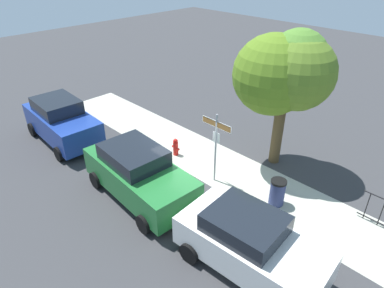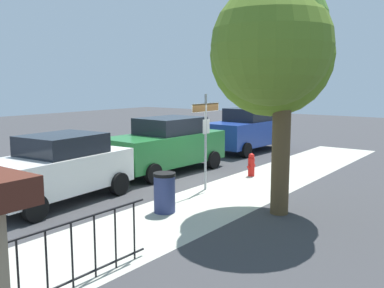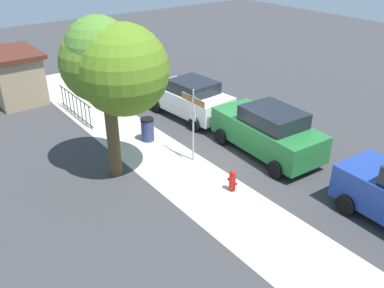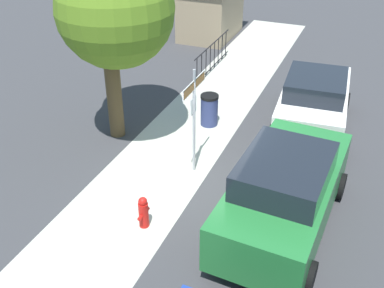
% 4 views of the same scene
% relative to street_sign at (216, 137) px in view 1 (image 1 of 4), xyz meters
% --- Properties ---
extents(ground_plane, '(60.00, 60.00, 0.00)m').
position_rel_street_sign_xyz_m(ground_plane, '(-0.52, -0.40, -1.91)').
color(ground_plane, '#38383A').
extents(sidewalk_strip, '(24.00, 2.60, 0.00)m').
position_rel_street_sign_xyz_m(sidewalk_strip, '(1.48, 0.90, -1.90)').
color(sidewalk_strip, '#AFAF9F').
rests_on(sidewalk_strip, ground_plane).
extents(street_sign, '(1.33, 0.07, 2.81)m').
position_rel_street_sign_xyz_m(street_sign, '(0.00, 0.00, 0.00)').
color(street_sign, '#9EA0A5').
rests_on(street_sign, ground_plane).
extents(shade_tree, '(3.60, 3.21, 5.47)m').
position_rel_street_sign_xyz_m(shade_tree, '(0.97, 2.56, 2.03)').
color(shade_tree, brown).
rests_on(shade_tree, ground_plane).
extents(car_blue, '(4.44, 2.23, 1.97)m').
position_rel_street_sign_xyz_m(car_blue, '(-7.01, -2.58, -0.92)').
color(car_blue, navy).
rests_on(car_blue, ground_plane).
extents(car_green, '(4.67, 2.32, 1.91)m').
position_rel_street_sign_xyz_m(car_green, '(-1.28, -2.59, -0.94)').
color(car_green, '#226E31').
rests_on(car_green, ground_plane).
extents(car_white, '(4.26, 2.31, 1.78)m').
position_rel_street_sign_xyz_m(car_white, '(3.40, -2.41, -1.01)').
color(car_white, white).
rests_on(car_white, ground_plane).
extents(fire_hydrant, '(0.42, 0.22, 0.78)m').
position_rel_street_sign_xyz_m(fire_hydrant, '(-2.42, 0.20, -1.52)').
color(fire_hydrant, red).
rests_on(fire_hydrant, ground_plane).
extents(trash_bin, '(0.55, 0.55, 0.98)m').
position_rel_street_sign_xyz_m(trash_bin, '(2.45, 0.50, -1.41)').
color(trash_bin, navy).
rests_on(trash_bin, ground_plane).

